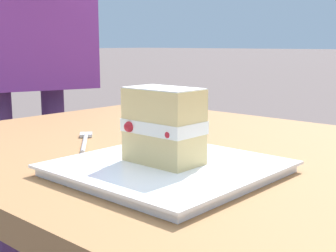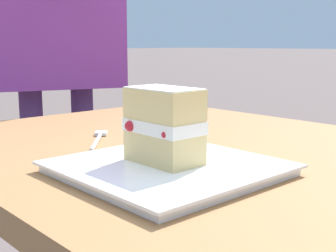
{
  "view_description": "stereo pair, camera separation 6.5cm",
  "coord_description": "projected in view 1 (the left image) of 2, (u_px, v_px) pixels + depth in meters",
  "views": [
    {
      "loc": [
        -0.3,
        0.63,
        0.96
      ],
      "look_at": [
        0.12,
        0.16,
        0.84
      ],
      "focal_mm": 49.13,
      "sensor_mm": 36.0,
      "label": 1
    },
    {
      "loc": [
        -0.35,
        0.59,
        0.96
      ],
      "look_at": [
        0.12,
        0.16,
        0.84
      ],
      "focal_mm": 49.13,
      "sensor_mm": 36.0,
      "label": 2
    }
  ],
  "objects": [
    {
      "name": "patio_table",
      "position": [
        296.0,
        236.0,
        0.71
      ],
      "size": [
        1.48,
        0.79,
        0.77
      ],
      "color": "olive",
      "rests_on": "ground"
    },
    {
      "name": "dessert_plate",
      "position": [
        168.0,
        168.0,
        0.66
      ],
      "size": [
        0.28,
        0.28,
        0.02
      ],
      "color": "white",
      "rests_on": "patio_table"
    },
    {
      "name": "cake_slice",
      "position": [
        164.0,
        126.0,
        0.65
      ],
      "size": [
        0.11,
        0.08,
        0.11
      ],
      "color": "#E0C17A",
      "rests_on": "dessert_plate"
    },
    {
      "name": "diner_person",
      "position": [
        22.0,
        6.0,
        1.43
      ],
      "size": [
        0.61,
        0.48,
        1.61
      ],
      "color": "#452855",
      "rests_on": "ground"
    },
    {
      "name": "dessert_fork",
      "position": [
        85.0,
        141.0,
        0.87
      ],
      "size": [
        0.14,
        0.12,
        0.01
      ],
      "color": "silver",
      "rests_on": "patio_table"
    }
  ]
}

